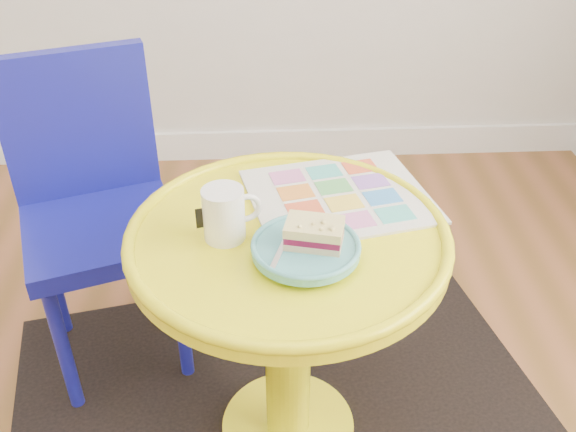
{
  "coord_description": "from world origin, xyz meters",
  "views": [
    {
      "loc": [
        0.65,
        -0.37,
        1.31
      ],
      "look_at": [
        0.7,
        0.62,
        0.63
      ],
      "focal_mm": 40.0,
      "sensor_mm": 36.0,
      "label": 1
    }
  ],
  "objects_px": {
    "plate": "(306,249)",
    "mug": "(225,212)",
    "side_table": "(288,299)",
    "chair": "(94,199)",
    "newspaper": "(339,196)"
  },
  "relations": [
    {
      "from": "plate",
      "to": "mug",
      "type": "bearing_deg",
      "value": 153.41
    },
    {
      "from": "side_table",
      "to": "plate",
      "type": "height_order",
      "value": "plate"
    },
    {
      "from": "mug",
      "to": "chair",
      "type": "bearing_deg",
      "value": 119.71
    },
    {
      "from": "chair",
      "to": "mug",
      "type": "distance_m",
      "value": 0.52
    },
    {
      "from": "side_table",
      "to": "plate",
      "type": "bearing_deg",
      "value": -69.98
    },
    {
      "from": "newspaper",
      "to": "mug",
      "type": "xyz_separation_m",
      "value": [
        -0.23,
        -0.13,
        0.05
      ]
    },
    {
      "from": "side_table",
      "to": "newspaper",
      "type": "bearing_deg",
      "value": 47.52
    },
    {
      "from": "chair",
      "to": "plate",
      "type": "bearing_deg",
      "value": -59.61
    },
    {
      "from": "side_table",
      "to": "mug",
      "type": "bearing_deg",
      "value": -177.91
    },
    {
      "from": "chair",
      "to": "mug",
      "type": "height_order",
      "value": "chair"
    },
    {
      "from": "chair",
      "to": "plate",
      "type": "xyz_separation_m",
      "value": [
        0.48,
        -0.42,
        0.15
      ]
    },
    {
      "from": "newspaper",
      "to": "chair",
      "type": "bearing_deg",
      "value": 146.11
    },
    {
      "from": "chair",
      "to": "newspaper",
      "type": "distance_m",
      "value": 0.62
    },
    {
      "from": "plate",
      "to": "side_table",
      "type": "bearing_deg",
      "value": 110.02
    },
    {
      "from": "side_table",
      "to": "chair",
      "type": "height_order",
      "value": "chair"
    }
  ]
}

